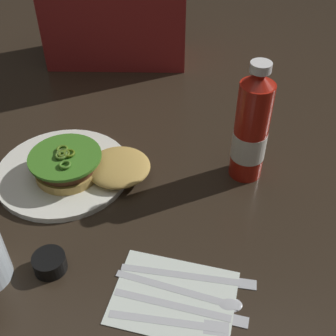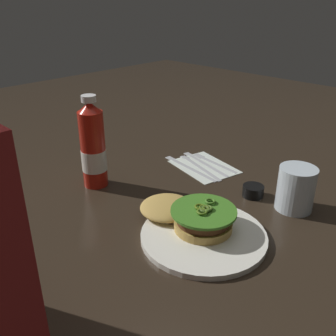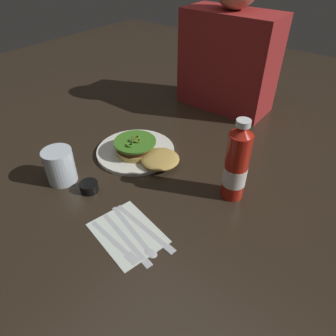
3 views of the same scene
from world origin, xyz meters
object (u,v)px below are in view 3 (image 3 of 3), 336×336
(burger_sandwich, at_px, (144,151))
(napkin, at_px, (127,233))
(condiment_cup, at_px, (89,187))
(fork_utensil, at_px, (118,244))
(ketchup_bottle, at_px, (236,165))
(steak_knife, at_px, (128,241))
(spoon_utensil, at_px, (138,237))
(diner_person, at_px, (229,52))
(water_glass, at_px, (60,166))
(dinner_plate, at_px, (136,151))
(butter_knife, at_px, (148,230))

(burger_sandwich, xyz_separation_m, napkin, (0.17, -0.26, -0.03))
(condiment_cup, distance_m, fork_utensil, 0.23)
(condiment_cup, distance_m, napkin, 0.20)
(ketchup_bottle, relative_size, steak_knife, 1.20)
(fork_utensil, relative_size, spoon_utensil, 0.90)
(condiment_cup, xyz_separation_m, diner_person, (0.03, 0.72, 0.21))
(fork_utensil, xyz_separation_m, diner_person, (-0.17, 0.81, 0.22))
(ketchup_bottle, distance_m, napkin, 0.33)
(water_glass, relative_size, fork_utensil, 0.60)
(dinner_plate, height_order, steak_knife, dinner_plate)
(dinner_plate, bearing_deg, spoon_utensil, -46.70)
(ketchup_bottle, bearing_deg, spoon_utensil, -110.60)
(napkin, bearing_deg, steak_knife, -41.20)
(napkin, bearing_deg, butter_knife, 45.43)
(ketchup_bottle, relative_size, spoon_utensil, 1.24)
(water_glass, bearing_deg, diner_person, 79.67)
(ketchup_bottle, distance_m, fork_utensil, 0.37)
(water_glass, height_order, spoon_utensil, water_glass)
(condiment_cup, height_order, diner_person, diner_person)
(fork_utensil, xyz_separation_m, spoon_utensil, (0.02, 0.05, 0.00))
(napkin, xyz_separation_m, diner_person, (-0.16, 0.77, 0.22))
(condiment_cup, distance_m, spoon_utensil, 0.23)
(water_glass, xyz_separation_m, condiment_cup, (0.10, 0.02, -0.04))
(dinner_plate, xyz_separation_m, fork_utensil, (0.23, -0.32, -0.00))
(ketchup_bottle, relative_size, butter_knife, 1.13)
(burger_sandwich, bearing_deg, spoon_utensil, -51.68)
(ketchup_bottle, bearing_deg, dinner_plate, -178.19)
(steak_knife, bearing_deg, napkin, 138.80)
(ketchup_bottle, height_order, water_glass, ketchup_bottle)
(fork_utensil, bearing_deg, condiment_cup, 156.16)
(steak_knife, distance_m, butter_knife, 0.06)
(dinner_plate, distance_m, ketchup_bottle, 0.37)
(water_glass, relative_size, butter_knife, 0.49)
(water_glass, bearing_deg, condiment_cup, 9.01)
(ketchup_bottle, distance_m, diner_person, 0.58)
(water_glass, xyz_separation_m, butter_knife, (0.33, 0.00, -0.05))
(dinner_plate, height_order, water_glass, water_glass)
(fork_utensil, bearing_deg, butter_knife, 71.08)
(dinner_plate, bearing_deg, ketchup_bottle, 1.81)
(napkin, bearing_deg, ketchup_bottle, 64.26)
(burger_sandwich, relative_size, condiment_cup, 4.35)
(dinner_plate, relative_size, fork_utensil, 1.50)
(spoon_utensil, bearing_deg, burger_sandwich, 128.32)
(condiment_cup, bearing_deg, burger_sandwich, 83.50)
(ketchup_bottle, relative_size, water_glass, 2.29)
(fork_utensil, bearing_deg, water_glass, 166.27)
(burger_sandwich, height_order, condiment_cup, burger_sandwich)
(napkin, relative_size, butter_knife, 0.85)
(spoon_utensil, xyz_separation_m, diner_person, (-0.20, 0.77, 0.22))
(ketchup_bottle, xyz_separation_m, fork_utensil, (-0.13, -0.33, -0.10))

